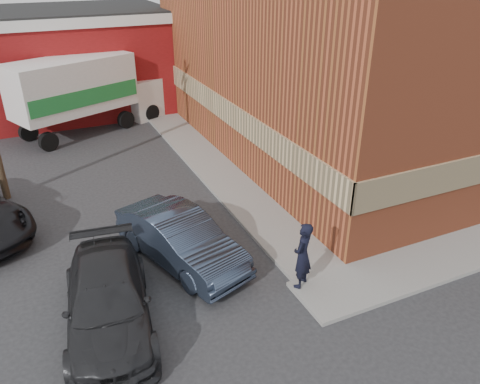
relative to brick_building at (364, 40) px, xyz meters
name	(u,v)px	position (x,y,z in m)	size (l,w,h in m)	color
ground	(302,281)	(-8.50, -9.00, -4.68)	(90.00, 90.00, 0.00)	#28282B
brick_building	(364,40)	(0.00, 0.00, 0.00)	(14.25, 18.25, 9.36)	#AA4B2C
sidewalk_west	(207,161)	(-7.90, 0.00, -4.62)	(1.80, 18.00, 0.12)	gray
warehouse	(23,64)	(-14.50, 11.00, -1.87)	(16.30, 8.30, 5.60)	maroon
man	(303,255)	(-8.70, -9.25, -3.59)	(0.71, 0.46, 1.94)	black
sedan	(181,239)	(-11.27, -6.65, -3.90)	(1.65, 4.73, 1.56)	#2D384C
suv_b	(108,302)	(-13.73, -8.50, -3.96)	(2.02, 4.97, 1.44)	#252527
box_truck	(87,89)	(-11.81, 6.42, -2.49)	(7.98, 5.14, 3.80)	white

